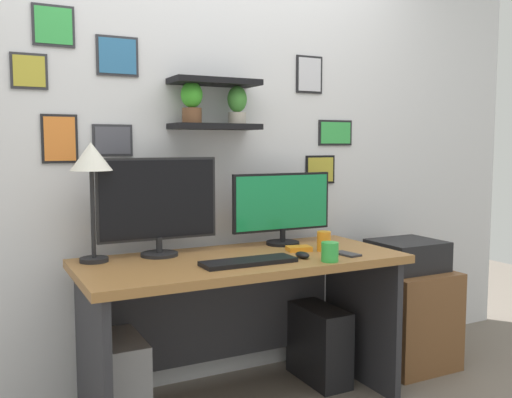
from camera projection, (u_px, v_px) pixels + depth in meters
back_wall_assembly at (206, 132)px, 3.02m from camera, size 4.40×0.24×2.70m
desk at (238, 298)px, 2.76m from camera, size 1.55×0.68×0.75m
monitor_left at (158, 203)px, 2.70m from camera, size 0.59×0.18×0.47m
monitor_right at (282, 206)px, 3.02m from camera, size 0.58×0.18×0.38m
keyboard at (249, 262)px, 2.54m from camera, size 0.44×0.14×0.02m
computer_mouse at (302, 255)px, 2.66m from camera, size 0.06×0.09×0.03m
desk_lamp at (91, 165)px, 2.54m from camera, size 0.19×0.19×0.55m
cell_phone at (347, 254)px, 2.74m from camera, size 0.09×0.15×0.01m
coffee_mug at (330, 252)px, 2.58m from camera, size 0.08×0.08×0.09m
pen_cup at (324, 241)px, 2.84m from camera, size 0.07×0.07×0.10m
scissors_tray at (299, 249)px, 2.84m from camera, size 0.13×0.10×0.02m
drawer_cabinet at (405, 316)px, 3.30m from camera, size 0.44×0.50×0.56m
printer at (407, 255)px, 3.27m from camera, size 0.38×0.34×0.17m
computer_tower_left at (121, 380)px, 2.59m from camera, size 0.18×0.40×0.41m
computer_tower_right at (319, 344)px, 3.06m from camera, size 0.18×0.40×0.41m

